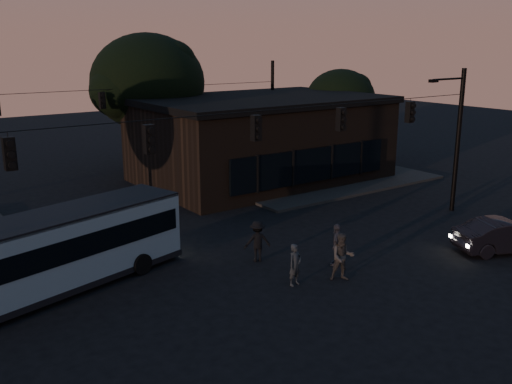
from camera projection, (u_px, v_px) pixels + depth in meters
ground at (322, 297)px, 20.20m from camera, size 120.00×120.00×0.00m
sidewalk_far_right at (314, 177)px, 37.96m from camera, size 14.00×10.00×0.15m
building at (261, 138)px, 37.15m from camera, size 15.40×10.41×5.40m
tree_behind at (148, 82)px, 38.18m from camera, size 7.60×7.60×9.43m
tree_right at (340, 99)px, 43.34m from camera, size 5.20×5.20×6.86m
signal_rig_near at (256, 156)px, 22.22m from camera, size 26.24×0.30×7.50m
signal_rig_far at (103, 119)px, 34.85m from camera, size 26.24×0.30×7.50m
bus at (52, 250)px, 20.23m from camera, size 10.51×4.91×2.88m
car at (506, 236)px, 24.44m from camera, size 4.62×3.12×1.44m
pedestrian_a at (295, 265)px, 21.02m from camera, size 0.63×0.46×1.59m
pedestrian_b at (342, 257)px, 21.43m from camera, size 1.13×1.06×1.85m
pedestrian_c at (337, 244)px, 22.91m from camera, size 1.09×0.89×1.74m
pedestrian_d at (257, 241)px, 23.34m from camera, size 1.27×1.01×1.73m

